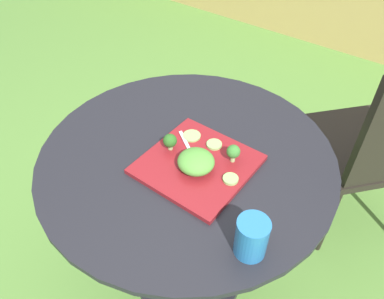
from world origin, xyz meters
name	(u,v)px	position (x,y,z in m)	size (l,w,h in m)	color
ground_plane	(188,274)	(0.00, 0.00, 0.00)	(12.00, 12.00, 0.00)	#568438
patio_table	(188,209)	(0.00, 0.00, 0.44)	(0.87, 0.87, 0.70)	black
patio_chair	(383,142)	(0.43, 0.64, 0.53)	(0.62, 0.62, 0.90)	black
salad_plate	(197,164)	(0.05, -0.02, 0.71)	(0.29, 0.29, 0.01)	maroon
drinking_glass	(251,239)	(0.31, -0.17, 0.75)	(0.07, 0.07, 0.10)	#236BA8
fork	(190,151)	(0.01, 0.00, 0.72)	(0.14, 0.10, 0.00)	silver
lettuce_mound	(196,162)	(0.06, -0.04, 0.74)	(0.10, 0.10, 0.05)	#519338
broccoli_floret_0	(233,152)	(0.13, 0.04, 0.75)	(0.04, 0.04, 0.06)	#99B770
broccoli_floret_1	(170,141)	(-0.04, -0.02, 0.75)	(0.04, 0.04, 0.05)	#99B770
cucumber_slice_0	(214,144)	(0.05, 0.06, 0.72)	(0.05, 0.05, 0.01)	#8EB766
cucumber_slice_1	(192,136)	(-0.02, 0.06, 0.72)	(0.05, 0.05, 0.01)	#8EB766
cucumber_slice_2	(231,179)	(0.16, -0.02, 0.72)	(0.04, 0.04, 0.01)	#8EB766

